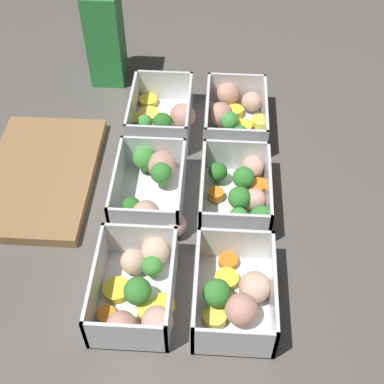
% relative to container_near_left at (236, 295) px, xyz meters
% --- Properties ---
extents(ground_plane, '(4.00, 4.00, 0.00)m').
position_rel_container_near_left_xyz_m(ground_plane, '(0.19, 0.07, -0.03)').
color(ground_plane, '#56514C').
extents(container_near_left, '(0.16, 0.12, 0.07)m').
position_rel_container_near_left_xyz_m(container_near_left, '(0.00, 0.00, 0.00)').
color(container_near_left, white).
rests_on(container_near_left, ground_plane).
extents(container_near_center, '(0.17, 0.11, 0.07)m').
position_rel_container_near_left_xyz_m(container_near_center, '(0.19, -0.01, -0.00)').
color(container_near_center, white).
rests_on(container_near_center, ground_plane).
extents(container_near_right, '(0.17, 0.12, 0.07)m').
position_rel_container_near_left_xyz_m(container_near_right, '(0.39, 0.01, -0.00)').
color(container_near_right, white).
rests_on(container_near_right, ground_plane).
extents(container_far_left, '(0.18, 0.12, 0.07)m').
position_rel_container_near_left_xyz_m(container_far_left, '(0.00, 0.13, -0.00)').
color(container_far_left, white).
rests_on(container_far_left, ground_plane).
extents(container_far_center, '(0.18, 0.13, 0.07)m').
position_rel_container_near_left_xyz_m(container_far_center, '(0.19, 0.14, 0.00)').
color(container_far_center, white).
rests_on(container_far_center, ground_plane).
extents(container_far_right, '(0.17, 0.13, 0.07)m').
position_rel_container_near_left_xyz_m(container_far_right, '(0.37, 0.14, -0.00)').
color(container_far_right, white).
rests_on(container_far_right, ground_plane).
extents(juice_carton, '(0.07, 0.07, 0.20)m').
position_rel_container_near_left_xyz_m(juice_carton, '(0.52, 0.26, 0.07)').
color(juice_carton, green).
rests_on(juice_carton, ground_plane).
extents(cutting_board, '(0.28, 0.18, 0.02)m').
position_rel_container_near_left_xyz_m(cutting_board, '(0.22, 0.33, -0.02)').
color(cutting_board, olive).
rests_on(cutting_board, ground_plane).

